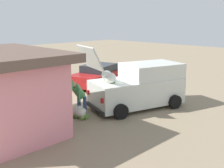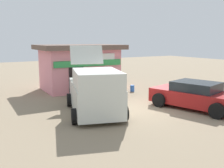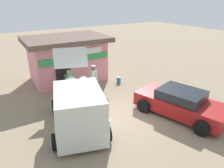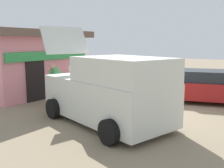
{
  "view_description": "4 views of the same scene",
  "coord_description": "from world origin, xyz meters",
  "px_view_note": "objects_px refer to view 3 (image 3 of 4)",
  "views": [
    {
      "loc": [
        -9.79,
        9.44,
        3.93
      ],
      "look_at": [
        -1.01,
        0.57,
        0.95
      ],
      "focal_mm": 43.05,
      "sensor_mm": 36.0,
      "label": 1
    },
    {
      "loc": [
        -7.25,
        -9.92,
        3.22
      ],
      "look_at": [
        -0.72,
        1.22,
        1.02
      ],
      "focal_mm": 41.76,
      "sensor_mm": 36.0,
      "label": 2
    },
    {
      "loc": [
        -5.21,
        -7.37,
        5.27
      ],
      "look_at": [
        0.3,
        1.46,
        0.95
      ],
      "focal_mm": 33.8,
      "sensor_mm": 36.0,
      "label": 3
    },
    {
      "loc": [
        -8.45,
        -4.1,
        2.38
      ],
      "look_at": [
        -0.3,
        1.24,
        0.82
      ],
      "focal_mm": 41.78,
      "sensor_mm": 36.0,
      "label": 4
    }
  ],
  "objects_px": {
    "customer_bending": "(72,82)",
    "unloaded_banana_pile": "(73,94)",
    "delivery_van": "(78,107)",
    "paint_bucket": "(119,80)",
    "storefront_bar": "(67,58)",
    "vendor_standing": "(94,78)",
    "parked_sedan": "(180,103)"
  },
  "relations": [
    {
      "from": "delivery_van",
      "to": "paint_bucket",
      "type": "bearing_deg",
      "value": 37.49
    },
    {
      "from": "customer_bending",
      "to": "unloaded_banana_pile",
      "type": "bearing_deg",
      "value": -139.34
    },
    {
      "from": "vendor_standing",
      "to": "delivery_van",
      "type": "bearing_deg",
      "value": -128.5
    },
    {
      "from": "vendor_standing",
      "to": "unloaded_banana_pile",
      "type": "relative_size",
      "value": 1.85
    },
    {
      "from": "delivery_van",
      "to": "vendor_standing",
      "type": "bearing_deg",
      "value": 51.5
    },
    {
      "from": "storefront_bar",
      "to": "parked_sedan",
      "type": "relative_size",
      "value": 1.19
    },
    {
      "from": "customer_bending",
      "to": "unloaded_banana_pile",
      "type": "height_order",
      "value": "customer_bending"
    },
    {
      "from": "delivery_van",
      "to": "vendor_standing",
      "type": "xyz_separation_m",
      "value": [
        2.17,
        2.73,
        -0.0
      ]
    },
    {
      "from": "parked_sedan",
      "to": "unloaded_banana_pile",
      "type": "distance_m",
      "value": 5.77
    },
    {
      "from": "storefront_bar",
      "to": "customer_bending",
      "type": "height_order",
      "value": "storefront_bar"
    },
    {
      "from": "parked_sedan",
      "to": "paint_bucket",
      "type": "height_order",
      "value": "parked_sedan"
    },
    {
      "from": "storefront_bar",
      "to": "paint_bucket",
      "type": "distance_m",
      "value": 3.73
    },
    {
      "from": "customer_bending",
      "to": "paint_bucket",
      "type": "height_order",
      "value": "customer_bending"
    },
    {
      "from": "unloaded_banana_pile",
      "to": "customer_bending",
      "type": "bearing_deg",
      "value": 40.66
    },
    {
      "from": "delivery_van",
      "to": "customer_bending",
      "type": "height_order",
      "value": "delivery_van"
    },
    {
      "from": "vendor_standing",
      "to": "paint_bucket",
      "type": "relative_size",
      "value": 4.25
    },
    {
      "from": "delivery_van",
      "to": "paint_bucket",
      "type": "height_order",
      "value": "delivery_van"
    },
    {
      "from": "vendor_standing",
      "to": "storefront_bar",
      "type": "bearing_deg",
      "value": 98.04
    },
    {
      "from": "customer_bending",
      "to": "storefront_bar",
      "type": "bearing_deg",
      "value": 73.06
    },
    {
      "from": "unloaded_banana_pile",
      "to": "delivery_van",
      "type": "bearing_deg",
      "value": -106.98
    },
    {
      "from": "vendor_standing",
      "to": "customer_bending",
      "type": "distance_m",
      "value": 1.29
    },
    {
      "from": "delivery_van",
      "to": "customer_bending",
      "type": "xyz_separation_m",
      "value": [
        0.89,
        2.86,
        -0.05
      ]
    },
    {
      "from": "storefront_bar",
      "to": "delivery_van",
      "type": "relative_size",
      "value": 1.08
    },
    {
      "from": "customer_bending",
      "to": "unloaded_banana_pile",
      "type": "relative_size",
      "value": 1.68
    },
    {
      "from": "delivery_van",
      "to": "customer_bending",
      "type": "bearing_deg",
      "value": 72.78
    },
    {
      "from": "storefront_bar",
      "to": "vendor_standing",
      "type": "bearing_deg",
      "value": -81.96
    },
    {
      "from": "storefront_bar",
      "to": "customer_bending",
      "type": "xyz_separation_m",
      "value": [
        -0.87,
        -2.84,
        -0.57
      ]
    },
    {
      "from": "parked_sedan",
      "to": "vendor_standing",
      "type": "distance_m",
      "value": 4.94
    },
    {
      "from": "delivery_van",
      "to": "paint_bucket",
      "type": "distance_m",
      "value": 5.45
    },
    {
      "from": "vendor_standing",
      "to": "customer_bending",
      "type": "height_order",
      "value": "vendor_standing"
    },
    {
      "from": "delivery_van",
      "to": "customer_bending",
      "type": "relative_size",
      "value": 3.18
    },
    {
      "from": "unloaded_banana_pile",
      "to": "paint_bucket",
      "type": "xyz_separation_m",
      "value": [
        3.41,
        0.44,
        -0.01
      ]
    }
  ]
}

